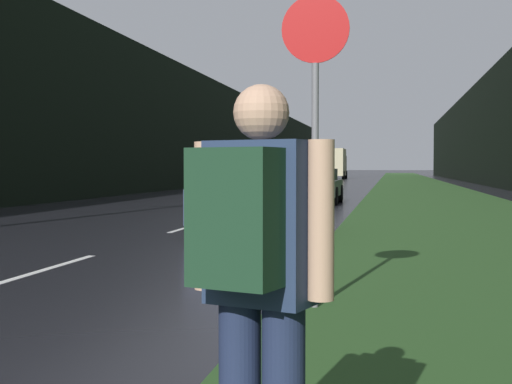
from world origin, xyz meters
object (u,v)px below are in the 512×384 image
(hitchhiker_with_backpack, at_px, (257,275))
(car_passing_near, at_px, (253,199))
(stop_sign, at_px, (315,119))
(delivery_truck, at_px, (334,163))
(car_passing_far, at_px, (314,185))

(hitchhiker_with_backpack, height_order, car_passing_near, hitchhiker_with_backpack)
(stop_sign, height_order, delivery_truck, delivery_truck)
(car_passing_near, height_order, car_passing_far, car_passing_near)
(car_passing_far, relative_size, delivery_truck, 0.57)
(car_passing_near, height_order, delivery_truck, delivery_truck)
(stop_sign, xyz_separation_m, car_passing_far, (-2.19, 20.34, -1.19))
(delivery_truck, bearing_deg, hitchhiker_with_backpack, -85.71)
(stop_sign, relative_size, delivery_truck, 0.41)
(car_passing_near, xyz_separation_m, delivery_truck, (-3.47, 66.15, 1.08))
(hitchhiker_with_backpack, height_order, delivery_truck, delivery_truck)
(car_passing_far, bearing_deg, delivery_truck, -86.32)
(stop_sign, height_order, car_passing_near, stop_sign)
(hitchhiker_with_backpack, xyz_separation_m, car_passing_far, (-2.42, 24.67, -0.30))
(car_passing_far, distance_m, delivery_truck, 53.94)
(hitchhiker_with_backpack, bearing_deg, car_passing_far, 113.25)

